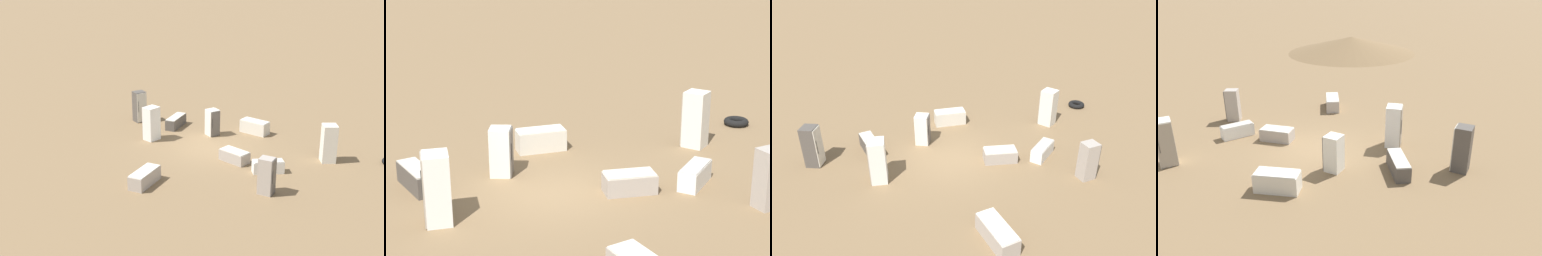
% 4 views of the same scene
% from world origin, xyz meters
% --- Properties ---
extents(ground_plane, '(1000.00, 1000.00, 0.00)m').
position_xyz_m(ground_plane, '(0.00, 0.00, 0.00)').
color(ground_plane, brown).
extents(dirt_mound, '(12.27, 12.27, 1.53)m').
position_xyz_m(dirt_mound, '(-20.27, 7.25, 0.76)').
color(dirt_mound, brown).
rests_on(dirt_mound, ground_plane).
extents(discarded_fridge_0, '(1.38, 1.65, 0.60)m').
position_xyz_m(discarded_fridge_0, '(-1.45, -1.57, 0.30)').
color(discarded_fridge_0, '#A89E93').
rests_on(discarded_fridge_0, ground_plane).
extents(discarded_fridge_1, '(0.94, 0.94, 1.88)m').
position_xyz_m(discarded_fridge_1, '(3.38, 5.22, 0.94)').
color(discarded_fridge_1, '#4C4742').
rests_on(discarded_fridge_1, ground_plane).
extents(discarded_fridge_2, '(1.02, 1.60, 0.62)m').
position_xyz_m(discarded_fridge_2, '(-2.38, -3.38, 0.31)').
color(discarded_fridge_2, white).
rests_on(discarded_fridge_2, ground_plane).
extents(discarded_fridge_3, '(1.30, 1.77, 0.76)m').
position_xyz_m(discarded_fridge_3, '(3.00, -1.95, 0.38)').
color(discarded_fridge_3, beige).
rests_on(discarded_fridge_3, ground_plane).
extents(discarded_fridge_4, '(0.99, 0.96, 1.90)m').
position_xyz_m(discarded_fridge_4, '(0.52, 3.49, 0.95)').
color(discarded_fridge_4, white).
rests_on(discarded_fridge_4, ground_plane).
extents(discarded_fridge_5, '(1.83, 0.84, 0.66)m').
position_xyz_m(discarded_fridge_5, '(2.91, 2.77, 0.33)').
color(discarded_fridge_5, '#4C4742').
rests_on(discarded_fridge_5, ground_plane).
extents(discarded_fridge_6, '(0.70, 0.78, 1.68)m').
position_xyz_m(discarded_fridge_6, '(-4.66, -3.57, 0.84)').
color(discarded_fridge_6, '#A89E93').
rests_on(discarded_fridge_6, ground_plane).
extents(discarded_fridge_7, '(1.91, 1.05, 0.68)m').
position_xyz_m(discarded_fridge_7, '(-5.12, 1.92, 0.34)').
color(discarded_fridge_7, '#A89E93').
rests_on(discarded_fridge_7, ground_plane).
extents(discarded_fridge_8, '(0.90, 0.90, 1.52)m').
position_xyz_m(discarded_fridge_8, '(2.07, 0.35, 0.76)').
color(discarded_fridge_8, silver).
rests_on(discarded_fridge_8, ground_plane).
extents(discarded_fridge_9, '(0.90, 0.85, 1.94)m').
position_xyz_m(discarded_fridge_9, '(-0.23, -6.12, 0.97)').
color(discarded_fridge_9, silver).
rests_on(discarded_fridge_9, ground_plane).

